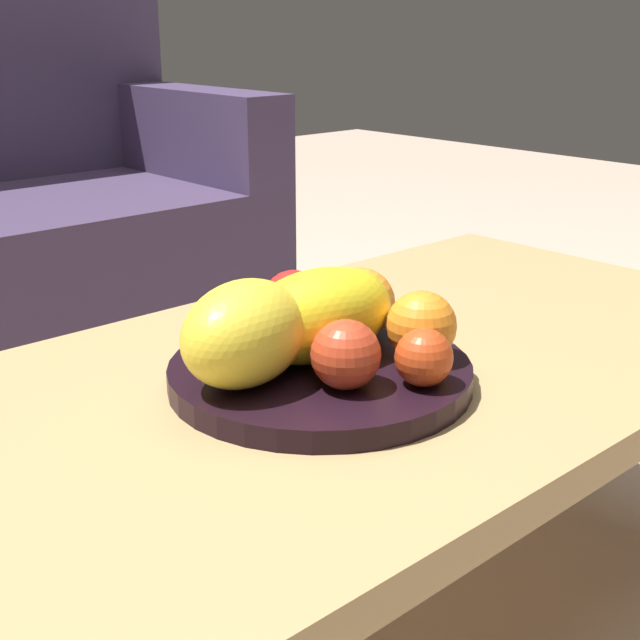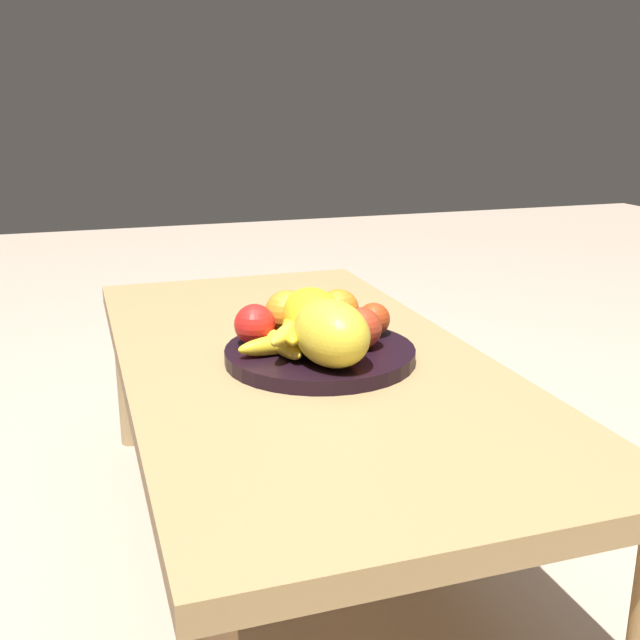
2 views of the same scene
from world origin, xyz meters
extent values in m
cube|color=#A78655|center=(0.00, 0.00, 0.39)|extent=(1.28, 0.63, 0.04)
cylinder|color=tan|center=(0.60, 0.28, 0.18)|extent=(0.05, 0.05, 0.37)
cube|color=#3C2F4D|center=(0.64, 1.25, 0.51)|extent=(0.14, 0.70, 0.22)
cylinder|color=black|center=(-0.04, -0.02, 0.42)|extent=(0.33, 0.33, 0.03)
ellipsoid|color=yellow|center=(-0.04, -0.01, 0.48)|extent=(0.20, 0.11, 0.10)
ellipsoid|color=yellow|center=(-0.14, -0.01, 0.49)|extent=(0.18, 0.14, 0.11)
sphere|color=orange|center=(0.05, 0.01, 0.47)|extent=(0.08, 0.08, 0.08)
sphere|color=orange|center=(0.05, -0.09, 0.47)|extent=(0.08, 0.08, 0.08)
sphere|color=#BA391F|center=(-0.07, -0.09, 0.47)|extent=(0.07, 0.07, 0.07)
sphere|color=red|center=(0.01, 0.08, 0.47)|extent=(0.07, 0.07, 0.07)
sphere|color=#BD3E18|center=(-0.01, -0.14, 0.46)|extent=(0.06, 0.06, 0.06)
ellipsoid|color=yellow|center=(-0.05, 0.06, 0.45)|extent=(0.06, 0.15, 0.03)
ellipsoid|color=yellow|center=(-0.05, 0.05, 0.45)|extent=(0.15, 0.06, 0.03)
ellipsoid|color=yellow|center=(-0.07, 0.04, 0.47)|extent=(0.14, 0.12, 0.03)
ellipsoid|color=yellow|center=(-0.06, 0.04, 0.47)|extent=(0.15, 0.07, 0.03)
camera|label=1|loc=(-0.64, -0.68, 0.79)|focal=49.14mm
camera|label=2|loc=(-1.25, 0.37, 0.85)|focal=42.90mm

